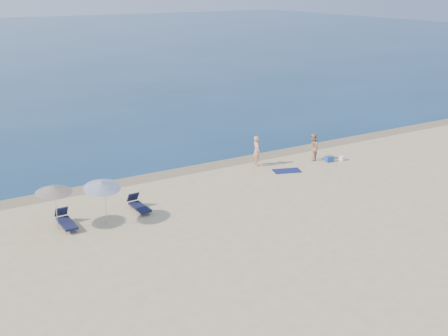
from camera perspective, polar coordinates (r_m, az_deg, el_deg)
The scene contains 10 objects.
wet_sand_strip at distance 34.76m, azimuth -0.86°, elevation 0.35°, with size 240.00×1.60×0.00m, color #847254.
person_left at distance 34.38m, azimuth 3.35°, elevation 1.75°, with size 0.69×0.45×1.88m, color tan.
person_right at distance 35.80m, azimuth 9.04°, elevation 2.10°, with size 0.84×0.65×1.72m, color tan.
beach_towel at distance 33.80m, azimuth 6.40°, elevation -0.28°, with size 1.64×0.91×0.03m, color #0F164E.
white_bag at distance 36.34m, azimuth 11.90°, elevation 0.98°, with size 0.32×0.27×0.27m, color white.
blue_cooler at distance 35.90m, azimuth 10.63°, elevation 0.91°, with size 0.50×0.35×0.35m, color #204EB1.
umbrella_near at distance 26.33m, azimuth -12.28°, elevation -1.70°, with size 1.93×1.96×2.26m.
umbrella_far at distance 26.34m, azimuth -16.93°, elevation -2.06°, with size 1.69×1.70×2.19m.
lounger_left at distance 26.98m, azimuth -15.76°, elevation -5.23°, with size 0.61×1.80×0.79m.
lounger_right at distance 28.10m, azimuth -8.67°, elevation -3.77°, with size 0.63×1.75×0.76m.
Camera 1 is at (-16.66, -9.13, 10.81)m, focal length 45.00 mm.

